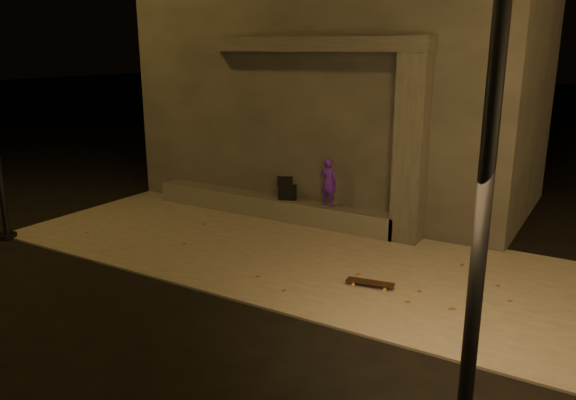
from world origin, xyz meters
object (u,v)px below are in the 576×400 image
Objects in this scene: backpack at (287,191)px; skateboarder at (329,182)px; skateboard at (370,283)px; column at (411,150)px.

skateboarder is at bearing -22.82° from backpack.
backpack is 3.95m from skateboard.
column is 6.75× the size of backpack.
column is at bearing 87.44° from skateboard.
skateboard is (2.02, -2.47, -0.89)m from skateboarder.
skateboard is at bearing -83.50° from column.
column is 1.93m from skateboarder.
skateboarder is (-1.74, 0.00, -0.84)m from column.
column reaches higher than skateboard.
skateboard is at bearing 134.48° from skateboarder.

